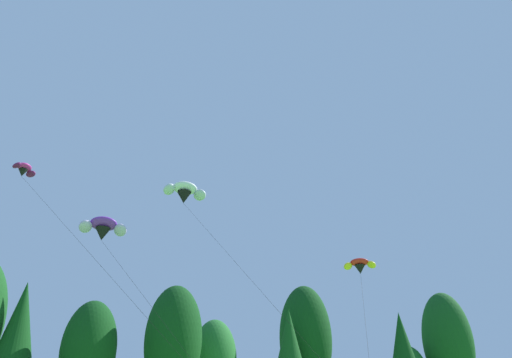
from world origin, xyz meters
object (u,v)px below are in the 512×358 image
object	(u,v)px
parafoil_kite_high_magenta	(24,170)
parafoil_kite_far_purple	(103,228)
parafoil_kite_mid_white	(185,192)
parafoil_kite_low_red_yellow	(360,266)

from	to	relation	value
parafoil_kite_high_magenta	parafoil_kite_far_purple	size ratio (longest dim) A/B	1.00
parafoil_kite_mid_white	parafoil_kite_low_red_yellow	distance (m)	16.00
parafoil_kite_high_magenta	parafoil_kite_mid_white	xyz separation A→B (m)	(12.67, 1.18, 0.55)
parafoil_kite_mid_white	parafoil_kite_low_red_yellow	size ratio (longest dim) A/B	1.45
parafoil_kite_high_magenta	parafoil_kite_mid_white	bearing A→B (deg)	5.33
parafoil_kite_low_red_yellow	parafoil_kite_mid_white	bearing A→B (deg)	155.15
parafoil_kite_mid_white	parafoil_kite_far_purple	size ratio (longest dim) A/B	1.08
parafoil_kite_far_purple	parafoil_kite_low_red_yellow	world-z (taller)	parafoil_kite_far_purple
parafoil_kite_high_magenta	parafoil_kite_low_red_yellow	distance (m)	27.00
parafoil_kite_high_magenta	parafoil_kite_low_red_yellow	world-z (taller)	parafoil_kite_high_magenta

